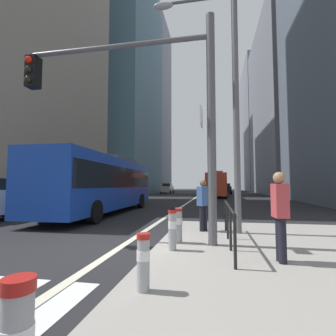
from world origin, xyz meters
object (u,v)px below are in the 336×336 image
Objects in this scene: traffic_signal_gantry at (143,95)px; pedestrian_waiting at (203,202)px; city_bus_blue_oncoming at (104,182)px; bollard_right at (172,228)px; street_lamp_post at (235,73)px; car_oncoming_mid at (167,188)px; car_receding_near at (226,189)px; bollard_back at (179,223)px; bollard_left at (143,259)px; city_bus_red_receding at (216,184)px; pedestrian_walking at (280,211)px; car_receding_far at (214,188)px.

pedestrian_waiting is (1.51, 1.88, -3.01)m from traffic_signal_gantry.
city_bus_blue_oncoming is 9.52m from bollard_right.
traffic_signal_gantry is 3.34m from street_lamp_post.
car_receding_near is at bearing -5.73° from car_oncoming_mid.
car_receding_near is 4.95× the size of bollard_back.
city_bus_red_receding is at bearing 87.89° from bollard_left.
car_receding_near reaches higher than bollard_right.
traffic_signal_gantry is at bearing 160.06° from pedestrian_walking.
street_lamp_post is (0.57, -26.49, 3.45)m from city_bus_red_receding.
traffic_signal_gantry is 3.57m from bollard_back.
bollard_back is at bearing -92.19° from city_bus_red_receding.
pedestrian_walking reaches higher than bollard_right.
bollard_back is at bearing -94.16° from car_receding_near.
traffic_signal_gantry is 6.77× the size of bollard_back.
pedestrian_walking is (1.12, -29.36, -0.71)m from city_bus_red_receding.
car_receding_near is at bearing 86.48° from pedestrian_waiting.
bollard_back is 1.89m from pedestrian_waiting.
pedestrian_waiting is at bearing -77.53° from car_oncoming_mid.
bollard_left is 0.90× the size of bollard_back.
city_bus_blue_oncoming is 11.41m from bollard_left.
car_receding_far reaches higher than bollard_left.
car_receding_near is at bearing 85.84° from bollard_back.
city_bus_blue_oncoming is at bearing 124.37° from bollard_right.
bollard_right is 2.63m from pedestrian_waiting.
bollard_right is at bearing 167.59° from pedestrian_walking.
car_receding_near is 43.38m from bollard_left.
city_bus_blue_oncoming is 1.06× the size of city_bus_red_receding.
traffic_signal_gantry is (-1.68, -47.36, 3.09)m from car_receding_far.
car_oncoming_mid and car_receding_far have the same top height.
car_receding_far is at bearing 107.52° from car_receding_near.
bollard_right is at bearing -92.20° from city_bus_red_receding.
bollard_left is (-0.81, -50.24, -0.39)m from car_receding_far.
street_lamp_post is at bearing -91.90° from car_receding_near.
car_receding_near is 0.55× the size of street_lamp_post.
car_oncoming_mid is 5.64× the size of bollard_left.
traffic_signal_gantry is 4.45m from pedestrian_walking.
bollard_right is at bearing -79.04° from car_oncoming_mid.
bollard_left is at bearing -90.92° from car_receding_far.
pedestrian_waiting is (8.76, -39.63, 0.08)m from car_oncoming_mid.
bollard_back is (-0.73, -47.23, -0.35)m from car_receding_far.
pedestrian_waiting is (0.60, 2.53, 0.41)m from bollard_right.
city_bus_red_receding is 11.74× the size of bollard_right.
traffic_signal_gantry reaches higher than city_bus_red_receding.
bollard_back is (5.37, -7.03, -1.19)m from city_bus_blue_oncoming.
car_oncoming_mid is 42.95m from bollard_right.
car_oncoming_mid is 1.08× the size of car_receding_far.
car_receding_far is 0.52× the size of street_lamp_post.
car_oncoming_mid and car_receding_near have the same top height.
car_receding_far is 47.24m from bollard_back.
bollard_right is (-1.11, -28.87, -1.17)m from city_bus_red_receding.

